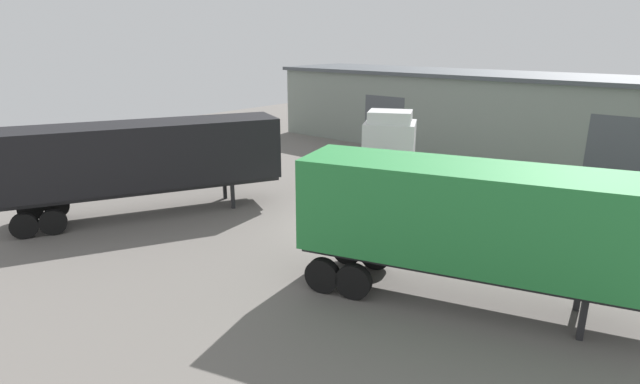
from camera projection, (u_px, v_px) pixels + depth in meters
ground_plane at (346, 224)px, 20.81m from camera, size 60.00×60.00×0.00m
warehouse_building at (506, 114)px, 32.74m from camera, size 33.65×7.21×5.26m
tractor_unit_white at (388, 155)px, 24.85m from camera, size 5.29×7.15×4.01m
container_trailer_green at (475, 220)px, 13.92m from camera, size 10.38×5.27×4.09m
container_trailer_grey at (146, 157)px, 21.40m from camera, size 7.29×11.19×4.02m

